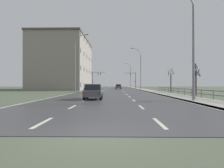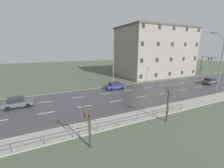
{
  "view_description": "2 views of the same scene",
  "coord_description": "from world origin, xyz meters",
  "px_view_note": "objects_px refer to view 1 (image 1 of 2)",
  "views": [
    {
      "loc": [
        0.59,
        -5.7,
        1.56
      ],
      "look_at": [
        -0.3,
        45.55,
        1.64
      ],
      "focal_mm": 31.06,
      "sensor_mm": 36.0,
      "label": 1
    },
    {
      "loc": [
        23.12,
        18.4,
        8.73
      ],
      "look_at": [
        0.0,
        29.43,
        2.44
      ],
      "focal_mm": 23.44,
      "sensor_mm": 36.0,
      "label": 2
    }
  ],
  "objects_px": {
    "street_lamp_foreground": "(192,46)",
    "street_lamp_distant": "(130,76)",
    "street_lamp_midground": "(140,69)",
    "car_near_left": "(93,92)",
    "car_distant": "(90,88)",
    "highway_sign": "(195,77)",
    "brick_building": "(64,64)",
    "car_far_right": "(118,87)",
    "traffic_signal_right": "(134,78)",
    "street_lamp_left_bank": "(76,64)",
    "traffic_signal_left": "(95,77)"
  },
  "relations": [
    {
      "from": "street_lamp_foreground",
      "to": "highway_sign",
      "type": "height_order",
      "value": "street_lamp_foreground"
    },
    {
      "from": "street_lamp_distant",
      "to": "highway_sign",
      "type": "bearing_deg",
      "value": -89.24
    },
    {
      "from": "highway_sign",
      "to": "traffic_signal_right",
      "type": "relative_size",
      "value": 0.61
    },
    {
      "from": "street_lamp_foreground",
      "to": "car_far_right",
      "type": "relative_size",
      "value": 2.48
    },
    {
      "from": "street_lamp_distant",
      "to": "traffic_signal_right",
      "type": "height_order",
      "value": "street_lamp_distant"
    },
    {
      "from": "car_far_right",
      "to": "brick_building",
      "type": "relative_size",
      "value": 0.18
    },
    {
      "from": "street_lamp_distant",
      "to": "traffic_signal_left",
      "type": "distance_m",
      "value": 22.82
    },
    {
      "from": "highway_sign",
      "to": "traffic_signal_right",
      "type": "bearing_deg",
      "value": 91.33
    },
    {
      "from": "traffic_signal_right",
      "to": "traffic_signal_left",
      "type": "height_order",
      "value": "traffic_signal_left"
    },
    {
      "from": "street_lamp_foreground",
      "to": "traffic_signal_left",
      "type": "bearing_deg",
      "value": 104.73
    },
    {
      "from": "highway_sign",
      "to": "car_distant",
      "type": "distance_m",
      "value": 22.83
    },
    {
      "from": "highway_sign",
      "to": "brick_building",
      "type": "relative_size",
      "value": 0.15
    },
    {
      "from": "street_lamp_foreground",
      "to": "street_lamp_midground",
      "type": "relative_size",
      "value": 0.89
    },
    {
      "from": "street_lamp_foreground",
      "to": "street_lamp_midground",
      "type": "bearing_deg",
      "value": 90.03
    },
    {
      "from": "traffic_signal_right",
      "to": "car_near_left",
      "type": "bearing_deg",
      "value": -100.13
    },
    {
      "from": "traffic_signal_right",
      "to": "traffic_signal_left",
      "type": "relative_size",
      "value": 0.94
    },
    {
      "from": "street_lamp_foreground",
      "to": "car_distant",
      "type": "xyz_separation_m",
      "value": [
        -11.83,
        20.48,
        -4.23
      ]
    },
    {
      "from": "street_lamp_foreground",
      "to": "car_near_left",
      "type": "height_order",
      "value": "street_lamp_foreground"
    },
    {
      "from": "street_lamp_left_bank",
      "to": "car_far_right",
      "type": "bearing_deg",
      "value": 68.3
    },
    {
      "from": "traffic_signal_right",
      "to": "car_distant",
      "type": "height_order",
      "value": "traffic_signal_right"
    },
    {
      "from": "street_lamp_foreground",
      "to": "street_lamp_distant",
      "type": "xyz_separation_m",
      "value": [
        0.01,
        71.92,
        0.45
      ]
    },
    {
      "from": "street_lamp_foreground",
      "to": "brick_building",
      "type": "xyz_separation_m",
      "value": [
        -22.32,
        40.32,
        2.55
      ]
    },
    {
      "from": "car_far_right",
      "to": "car_near_left",
      "type": "relative_size",
      "value": 1.0
    },
    {
      "from": "car_far_right",
      "to": "car_distant",
      "type": "relative_size",
      "value": 0.99
    },
    {
      "from": "street_lamp_left_bank",
      "to": "car_distant",
      "type": "relative_size",
      "value": 2.81
    },
    {
      "from": "traffic_signal_left",
      "to": "car_distant",
      "type": "xyz_separation_m",
      "value": [
        2.41,
        -33.66,
        -3.47
      ]
    },
    {
      "from": "street_lamp_foreground",
      "to": "street_lamp_left_bank",
      "type": "relative_size",
      "value": 0.88
    },
    {
      "from": "street_lamp_midground",
      "to": "street_lamp_left_bank",
      "type": "distance_m",
      "value": 20.67
    },
    {
      "from": "highway_sign",
      "to": "car_far_right",
      "type": "height_order",
      "value": "highway_sign"
    },
    {
      "from": "traffic_signal_right",
      "to": "brick_building",
      "type": "height_order",
      "value": "brick_building"
    },
    {
      "from": "car_distant",
      "to": "car_near_left",
      "type": "height_order",
      "value": "same"
    },
    {
      "from": "street_lamp_distant",
      "to": "traffic_signal_right",
      "type": "bearing_deg",
      "value": -90.74
    },
    {
      "from": "street_lamp_foreground",
      "to": "car_near_left",
      "type": "xyz_separation_m",
      "value": [
        -9.14,
        2.67,
        -4.23
      ]
    },
    {
      "from": "street_lamp_foreground",
      "to": "car_distant",
      "type": "relative_size",
      "value": 2.46
    },
    {
      "from": "highway_sign",
      "to": "car_far_right",
      "type": "relative_size",
      "value": 0.87
    },
    {
      "from": "highway_sign",
      "to": "street_lamp_left_bank",
      "type": "bearing_deg",
      "value": 128.39
    },
    {
      "from": "street_lamp_left_bank",
      "to": "car_far_right",
      "type": "distance_m",
      "value": 24.72
    },
    {
      "from": "street_lamp_distant",
      "to": "street_lamp_left_bank",
      "type": "height_order",
      "value": "street_lamp_left_bank"
    },
    {
      "from": "street_lamp_distant",
      "to": "traffic_signal_left",
      "type": "relative_size",
      "value": 1.79
    },
    {
      "from": "street_lamp_foreground",
      "to": "car_far_right",
      "type": "xyz_separation_m",
      "value": [
        -5.91,
        44.09,
        -4.23
      ]
    },
    {
      "from": "car_distant",
      "to": "car_near_left",
      "type": "xyz_separation_m",
      "value": [
        2.69,
        -17.81,
        0.0
      ]
    },
    {
      "from": "car_near_left",
      "to": "brick_building",
      "type": "bearing_deg",
      "value": 107.47
    },
    {
      "from": "street_lamp_foreground",
      "to": "car_near_left",
      "type": "bearing_deg",
      "value": 163.72
    },
    {
      "from": "traffic_signal_left",
      "to": "car_distant",
      "type": "bearing_deg",
      "value": -85.9
    },
    {
      "from": "street_lamp_midground",
      "to": "traffic_signal_left",
      "type": "bearing_deg",
      "value": 128.03
    },
    {
      "from": "street_lamp_midground",
      "to": "street_lamp_left_bank",
      "type": "bearing_deg",
      "value": -135.91
    },
    {
      "from": "traffic_signal_right",
      "to": "traffic_signal_left",
      "type": "xyz_separation_m",
      "value": [
        -14.0,
        1.61,
        0.46
      ]
    },
    {
      "from": "car_distant",
      "to": "car_far_right",
      "type": "bearing_deg",
      "value": 78.53
    },
    {
      "from": "street_lamp_midground",
      "to": "car_near_left",
      "type": "height_order",
      "value": "street_lamp_midground"
    },
    {
      "from": "street_lamp_distant",
      "to": "car_near_left",
      "type": "xyz_separation_m",
      "value": [
        -9.16,
        -69.25,
        -4.69
      ]
    }
  ]
}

